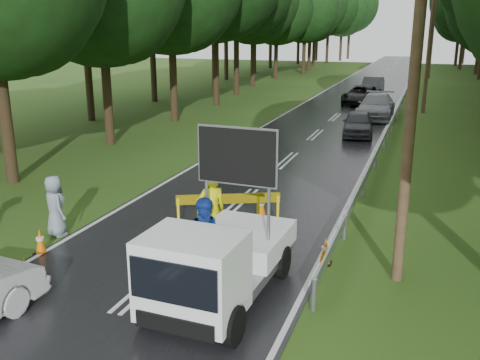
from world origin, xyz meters
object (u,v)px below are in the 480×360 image
at_px(civilian, 207,241).
at_px(queue_car_second, 376,106).
at_px(officer, 212,210).
at_px(queue_car_third, 362,95).
at_px(queue_car_fourth, 373,86).
at_px(work_truck, 216,262).
at_px(barrier, 228,204).
at_px(queue_car_first, 358,123).

bearing_deg(civilian, queue_car_second, 59.25).
height_order(officer, queue_car_third, officer).
bearing_deg(civilian, queue_car_third, 62.92).
bearing_deg(queue_car_fourth, work_truck, -89.10).
relative_size(barrier, queue_car_first, 0.69).
bearing_deg(barrier, queue_car_third, 64.84).
distance_m(officer, civilian, 2.04).
height_order(work_truck, civilian, work_truck).
bearing_deg(work_truck, barrier, 109.40).
relative_size(work_truck, civilian, 2.28).
xyz_separation_m(civilian, queue_car_second, (1.24, 24.14, -0.23)).
height_order(work_truck, queue_car_fourth, work_truck).
height_order(officer, queue_car_second, officer).
distance_m(officer, queue_car_third, 28.22).
distance_m(barrier, queue_car_third, 27.35).
height_order(civilian, queue_car_third, civilian).
relative_size(barrier, queue_car_second, 0.50).
xyz_separation_m(queue_car_third, queue_car_fourth, (0.15, 6.00, 0.05)).
bearing_deg(civilian, officer, 81.88).
height_order(civilian, queue_car_first, civilian).
xyz_separation_m(officer, queue_car_second, (1.93, 22.22, -0.24)).
xyz_separation_m(barrier, queue_car_fourth, (0.33, 33.35, -0.15)).
bearing_deg(work_truck, queue_car_second, 90.79).
height_order(civilian, queue_car_second, civilian).
height_order(queue_car_second, queue_car_fourth, queue_car_second).
relative_size(queue_car_first, queue_car_third, 0.77).
xyz_separation_m(barrier, civilian, (0.56, -2.80, 0.09)).
bearing_deg(queue_car_third, work_truck, -83.40).
xyz_separation_m(work_truck, barrier, (-1.14, 3.70, -0.06)).
distance_m(queue_car_first, queue_car_second, 6.01).
height_order(queue_car_first, queue_car_second, queue_car_second).
relative_size(work_truck, queue_car_second, 0.86).
distance_m(queue_car_second, queue_car_fourth, 12.09).
bearing_deg(queue_car_third, queue_car_second, -70.03).
xyz_separation_m(queue_car_first, queue_car_third, (-1.31, 12.00, 0.04)).
xyz_separation_m(work_truck, civilian, (-0.58, 0.90, 0.03)).
relative_size(barrier, civilian, 1.33).
bearing_deg(queue_car_third, civilian, -84.45).
bearing_deg(officer, civilian, 75.31).
height_order(work_truck, queue_car_second, work_truck).
xyz_separation_m(queue_car_first, queue_car_fourth, (-1.15, 18.00, 0.09)).
relative_size(officer, civilian, 1.01).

